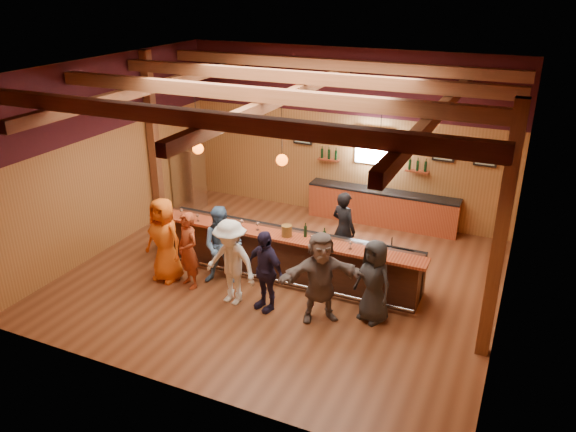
{
  "coord_description": "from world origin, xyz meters",
  "views": [
    {
      "loc": [
        4.59,
        -9.87,
        6.12
      ],
      "look_at": [
        0.0,
        0.3,
        1.35
      ],
      "focal_mm": 35.0,
      "sensor_mm": 36.0,
      "label": 1
    }
  ],
  "objects_px": {
    "customer_redvest": "(188,250)",
    "customer_navy": "(265,270)",
    "bottle_a": "(305,231)",
    "customer_denim": "(222,246)",
    "bartender": "(344,229)",
    "back_bar_cabinet": "(382,207)",
    "stainless_fridge": "(189,178)",
    "ice_bucket": "(287,231)",
    "bar_counter": "(286,253)",
    "customer_white": "(231,262)",
    "customer_dark": "(374,281)",
    "customer_orange": "(164,240)",
    "customer_brown": "(321,277)"
  },
  "relations": [
    {
      "from": "customer_denim",
      "to": "customer_navy",
      "type": "height_order",
      "value": "customer_denim"
    },
    {
      "from": "customer_dark",
      "to": "bottle_a",
      "type": "height_order",
      "value": "customer_dark"
    },
    {
      "from": "stainless_fridge",
      "to": "customer_navy",
      "type": "xyz_separation_m",
      "value": [
        4.32,
        -3.87,
        -0.06
      ]
    },
    {
      "from": "stainless_fridge",
      "to": "customer_orange",
      "type": "bearing_deg",
      "value": -63.69
    },
    {
      "from": "customer_denim",
      "to": "bartender",
      "type": "distance_m",
      "value": 2.77
    },
    {
      "from": "customer_orange",
      "to": "ice_bucket",
      "type": "xyz_separation_m",
      "value": [
        2.46,
        0.92,
        0.29
      ]
    },
    {
      "from": "customer_brown",
      "to": "bartender",
      "type": "distance_m",
      "value": 2.34
    },
    {
      "from": "bar_counter",
      "to": "customer_redvest",
      "type": "relative_size",
      "value": 3.74
    },
    {
      "from": "stainless_fridge",
      "to": "customer_redvest",
      "type": "bearing_deg",
      "value": -56.72
    },
    {
      "from": "stainless_fridge",
      "to": "bartender",
      "type": "xyz_separation_m",
      "value": [
        5.1,
        -1.46,
        -0.02
      ]
    },
    {
      "from": "customer_denim",
      "to": "customer_white",
      "type": "height_order",
      "value": "customer_white"
    },
    {
      "from": "customer_denim",
      "to": "customer_white",
      "type": "xyz_separation_m",
      "value": [
        0.57,
        -0.64,
        0.03
      ]
    },
    {
      "from": "bar_counter",
      "to": "customer_white",
      "type": "bearing_deg",
      "value": -108.93
    },
    {
      "from": "stainless_fridge",
      "to": "bartender",
      "type": "relative_size",
      "value": 1.02
    },
    {
      "from": "customer_navy",
      "to": "ice_bucket",
      "type": "bearing_deg",
      "value": 112.77
    },
    {
      "from": "customer_white",
      "to": "ice_bucket",
      "type": "relative_size",
      "value": 7.49
    },
    {
      "from": "bartender",
      "to": "stainless_fridge",
      "type": "bearing_deg",
      "value": 6.38
    },
    {
      "from": "customer_brown",
      "to": "customer_orange",
      "type": "bearing_deg",
      "value": 145.14
    },
    {
      "from": "customer_navy",
      "to": "bartender",
      "type": "bearing_deg",
      "value": 93.24
    },
    {
      "from": "bottle_a",
      "to": "customer_denim",
      "type": "bearing_deg",
      "value": -157.39
    },
    {
      "from": "bar_counter",
      "to": "stainless_fridge",
      "type": "relative_size",
      "value": 3.5
    },
    {
      "from": "back_bar_cabinet",
      "to": "stainless_fridge",
      "type": "xyz_separation_m",
      "value": [
        -5.3,
        -1.12,
        0.42
      ]
    },
    {
      "from": "customer_white",
      "to": "customer_brown",
      "type": "relative_size",
      "value": 0.99
    },
    {
      "from": "stainless_fridge",
      "to": "bottle_a",
      "type": "distance_m",
      "value": 5.36
    },
    {
      "from": "stainless_fridge",
      "to": "customer_denim",
      "type": "distance_m",
      "value": 4.5
    },
    {
      "from": "stainless_fridge",
      "to": "bartender",
      "type": "height_order",
      "value": "stainless_fridge"
    },
    {
      "from": "customer_redvest",
      "to": "customer_navy",
      "type": "bearing_deg",
      "value": 22.5
    },
    {
      "from": "back_bar_cabinet",
      "to": "customer_navy",
      "type": "xyz_separation_m",
      "value": [
        -0.98,
        -4.99,
        0.37
      ]
    },
    {
      "from": "bar_counter",
      "to": "back_bar_cabinet",
      "type": "bearing_deg",
      "value": 71.66
    },
    {
      "from": "customer_white",
      "to": "customer_navy",
      "type": "xyz_separation_m",
      "value": [
        0.71,
        0.08,
        -0.06
      ]
    },
    {
      "from": "back_bar_cabinet",
      "to": "customer_redvest",
      "type": "height_order",
      "value": "customer_redvest"
    },
    {
      "from": "stainless_fridge",
      "to": "customer_denim",
      "type": "bearing_deg",
      "value": -47.56
    },
    {
      "from": "customer_navy",
      "to": "customer_dark",
      "type": "height_order",
      "value": "customer_navy"
    },
    {
      "from": "stainless_fridge",
      "to": "customer_denim",
      "type": "relative_size",
      "value": 1.03
    },
    {
      "from": "stainless_fridge",
      "to": "customer_dark",
      "type": "relative_size",
      "value": 1.08
    },
    {
      "from": "stainless_fridge",
      "to": "customer_dark",
      "type": "distance_m",
      "value": 7.22
    },
    {
      "from": "stainless_fridge",
      "to": "customer_redvest",
      "type": "distance_m",
      "value": 4.48
    },
    {
      "from": "customer_orange",
      "to": "customer_navy",
      "type": "relative_size",
      "value": 1.11
    },
    {
      "from": "customer_redvest",
      "to": "bottle_a",
      "type": "distance_m",
      "value": 2.49
    },
    {
      "from": "back_bar_cabinet",
      "to": "ice_bucket",
      "type": "relative_size",
      "value": 16.54
    },
    {
      "from": "stainless_fridge",
      "to": "customer_orange",
      "type": "distance_m",
      "value": 4.12
    },
    {
      "from": "customer_brown",
      "to": "customer_dark",
      "type": "xyz_separation_m",
      "value": [
        0.93,
        0.39,
        -0.08
      ]
    },
    {
      "from": "customer_dark",
      "to": "customer_white",
      "type": "bearing_deg",
      "value": -141.97
    },
    {
      "from": "customer_white",
      "to": "bottle_a",
      "type": "height_order",
      "value": "customer_white"
    },
    {
      "from": "customer_brown",
      "to": "bottle_a",
      "type": "height_order",
      "value": "customer_brown"
    },
    {
      "from": "back_bar_cabinet",
      "to": "customer_redvest",
      "type": "relative_size",
      "value": 2.38
    },
    {
      "from": "back_bar_cabinet",
      "to": "customer_orange",
      "type": "height_order",
      "value": "customer_orange"
    },
    {
      "from": "customer_denim",
      "to": "customer_dark",
      "type": "distance_m",
      "value": 3.34
    },
    {
      "from": "customer_orange",
      "to": "bottle_a",
      "type": "relative_size",
      "value": 5.97
    },
    {
      "from": "customer_orange",
      "to": "customer_redvest",
      "type": "distance_m",
      "value": 0.64
    }
  ]
}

